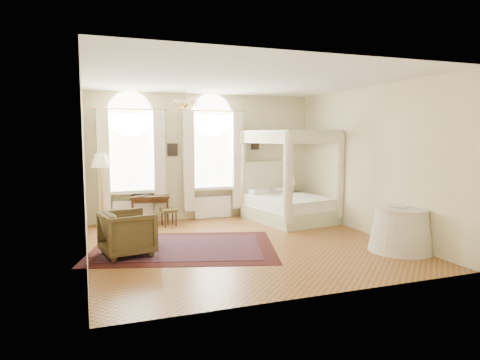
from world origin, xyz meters
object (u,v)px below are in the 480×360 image
at_px(nightstand, 290,203).
at_px(coffee_table, 140,227).
at_px(canopy_bed, 290,201).
at_px(writing_desk, 150,200).
at_px(side_table, 401,230).
at_px(armchair, 127,233).
at_px(floor_lamp, 101,164).
at_px(stool, 169,212).

relative_size(nightstand, coffee_table, 0.90).
bearing_deg(canopy_bed, writing_desk, 165.93).
bearing_deg(writing_desk, side_table, -45.13).
xyz_separation_m(canopy_bed, side_table, (0.73, -3.33, -0.12)).
xyz_separation_m(writing_desk, armchair, (-0.81, -2.72, -0.20)).
distance_m(canopy_bed, side_table, 3.41).
relative_size(armchair, side_table, 0.74).
distance_m(canopy_bed, floor_lamp, 4.79).
bearing_deg(nightstand, coffee_table, -155.20).
height_order(stool, coffee_table, stool).
bearing_deg(writing_desk, floor_lamp, -180.00).
relative_size(coffee_table, side_table, 0.59).
relative_size(writing_desk, floor_lamp, 0.58).
xyz_separation_m(nightstand, stool, (-3.51, -0.39, 0.02)).
height_order(floor_lamp, side_table, floor_lamp).
bearing_deg(floor_lamp, writing_desk, 0.00).
relative_size(writing_desk, coffee_table, 1.43).
bearing_deg(coffee_table, side_table, -24.85).
bearing_deg(coffee_table, floor_lamp, 107.98).
xyz_separation_m(coffee_table, floor_lamp, (-0.66, 2.03, 1.16)).
height_order(coffee_table, side_table, side_table).
bearing_deg(stool, floor_lamp, 165.64).
distance_m(coffee_table, side_table, 5.15).
xyz_separation_m(stool, floor_lamp, (-1.54, 0.39, 1.18)).
xyz_separation_m(nightstand, floor_lamp, (-5.05, 0.00, 1.21)).
height_order(canopy_bed, writing_desk, canopy_bed).
distance_m(stool, floor_lamp, 1.98).
height_order(armchair, coffee_table, armchair).
relative_size(canopy_bed, coffee_table, 3.37).
bearing_deg(nightstand, side_table, -86.25).
relative_size(canopy_bed, floor_lamp, 1.36).
height_order(canopy_bed, side_table, canopy_bed).
distance_m(canopy_bed, coffee_table, 4.12).
relative_size(nightstand, floor_lamp, 0.36).
distance_m(canopy_bed, nightstand, 1.00).
bearing_deg(writing_desk, coffee_table, -103.70).
distance_m(nightstand, side_table, 4.20).
relative_size(stool, floor_lamp, 0.23).
bearing_deg(stool, side_table, -45.09).
height_order(stool, armchair, armchair).
bearing_deg(side_table, coffee_table, 155.15).
distance_m(stool, coffee_table, 1.86).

